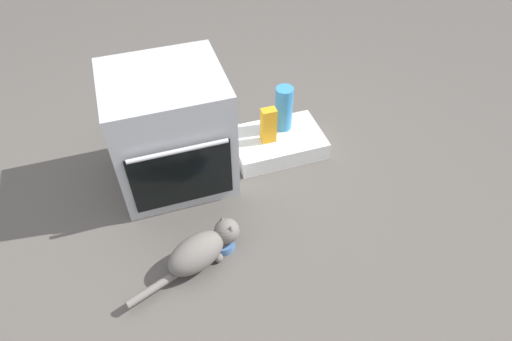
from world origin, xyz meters
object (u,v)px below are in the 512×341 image
object	(u,v)px
pantry_cabinet	(277,143)
juice_carton	(269,125)
oven	(170,131)
cat	(202,249)
food_bowl	(223,244)
water_bottle	(284,108)

from	to	relation	value
pantry_cabinet	juice_carton	bearing A→B (deg)	-163.96
oven	pantry_cabinet	xyz separation A→B (m)	(0.66, 0.02, -0.29)
cat	oven	bearing A→B (deg)	67.54
food_bowl	cat	xyz separation A→B (m)	(-0.12, -0.05, 0.07)
pantry_cabinet	juice_carton	world-z (taller)	juice_carton
food_bowl	water_bottle	world-z (taller)	water_bottle
cat	juice_carton	bearing A→B (deg)	25.68
oven	cat	size ratio (longest dim) A/B	1.13
oven	cat	world-z (taller)	oven
pantry_cabinet	cat	distance (m)	0.95
pantry_cabinet	water_bottle	world-z (taller)	water_bottle
pantry_cabinet	water_bottle	distance (m)	0.23
food_bowl	water_bottle	size ratio (longest dim) A/B	0.40
food_bowl	water_bottle	bearing A→B (deg)	49.66
oven	food_bowl	distance (m)	0.70
juice_carton	food_bowl	bearing A→B (deg)	-127.24
cat	juice_carton	xyz separation A→B (m)	(0.59, 0.66, 0.14)
oven	juice_carton	size ratio (longest dim) A/B	2.96
food_bowl	cat	world-z (taller)	cat
pantry_cabinet	water_bottle	xyz separation A→B (m)	(0.06, 0.07, 0.21)
food_bowl	cat	size ratio (longest dim) A/B	0.19
cat	food_bowl	bearing A→B (deg)	0.00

